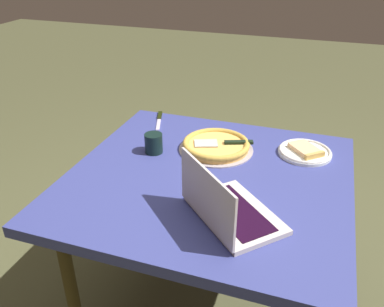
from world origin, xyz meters
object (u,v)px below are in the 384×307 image
(laptop, at_px, (226,208))
(pizza_plate, at_px, (305,151))
(dining_table, at_px, (208,190))
(drink_cup, at_px, (154,143))
(pizza_tray, at_px, (216,145))
(table_knife, at_px, (159,119))

(laptop, xyz_separation_m, pizza_plate, (0.21, 0.55, -0.03))
(dining_table, relative_size, drink_cup, 12.67)
(pizza_tray, bearing_deg, table_knife, 148.41)
(dining_table, distance_m, table_knife, 0.60)
(table_knife, xyz_separation_m, drink_cup, (0.12, -0.33, 0.04))
(laptop, distance_m, pizza_plate, 0.59)
(pizza_tray, relative_size, table_knife, 1.53)
(laptop, height_order, table_knife, laptop)
(laptop, relative_size, pizza_tray, 1.21)
(dining_table, bearing_deg, laptop, -61.49)
(dining_table, relative_size, pizza_tray, 3.33)
(laptop, relative_size, table_knife, 1.86)
(drink_cup, bearing_deg, table_knife, 109.18)
(pizza_plate, distance_m, pizza_tray, 0.38)
(pizza_tray, bearing_deg, drink_cup, -156.86)
(table_knife, bearing_deg, laptop, -52.33)
(dining_table, distance_m, pizza_tray, 0.23)
(laptop, height_order, drink_cup, laptop)
(dining_table, height_order, drink_cup, drink_cup)
(dining_table, xyz_separation_m, drink_cup, (-0.28, 0.11, 0.11))
(dining_table, distance_m, laptop, 0.30)
(table_knife, height_order, drink_cup, drink_cup)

